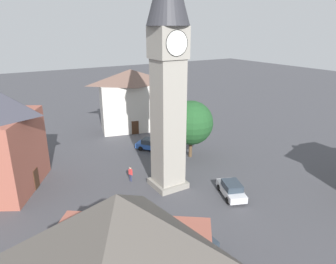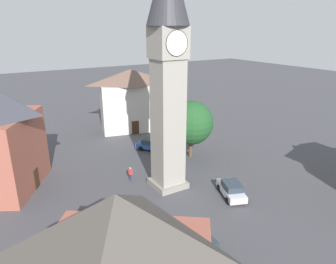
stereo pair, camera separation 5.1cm
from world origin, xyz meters
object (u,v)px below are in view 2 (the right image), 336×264
Objects in this scene: building_terrace_right at (131,100)px; car_red_corner at (103,236)px; tree at (191,123)px; clock_tower at (168,54)px; pedestrian at (131,173)px; car_blue_kerb at (231,189)px; car_silver_kerb at (202,248)px; car_white_side at (151,145)px.

car_red_corner is at bearing -119.53° from building_terrace_right.
tree is at bearing 33.90° from car_red_corner.
clock_tower is 13.59× the size of pedestrian.
pedestrian is (-7.13, 7.97, 0.25)m from car_blue_kerb.
car_silver_kerb is at bearing -92.02° from pedestrian.
tree reaches higher than pedestrian.
car_red_corner is at bearing -146.10° from tree.
tree is at bearing 12.68° from pedestrian.
tree is at bearing -55.39° from car_white_side.
tree is (3.19, -4.62, 3.78)m from car_white_side.
car_silver_kerb is 0.97× the size of car_white_side.
car_blue_kerb is 10.69m from pedestrian.
building_terrace_right is (13.85, 24.45, 4.16)m from car_red_corner.
car_blue_kerb is 1.04× the size of car_white_side.
car_blue_kerb is at bearing -91.54° from building_terrace_right.
building_terrace_right is at bearing 80.33° from car_white_side.
building_terrace_right is (4.85, 19.11, -8.56)m from clock_tower.
car_red_corner is 19.34m from car_white_side.
car_red_corner is at bearing -149.35° from clock_tower.
clock_tower is 12.10m from tree.
clock_tower reaches higher than tree.
building_terrace_right is at bearing 75.76° from clock_tower.
pedestrian is at bearing 87.98° from car_silver_kerb.
car_red_corner is at bearing -126.32° from pedestrian.
clock_tower is 16.29m from car_white_side.
clock_tower reaches higher than pedestrian.
car_silver_kerb is 18.59m from tree.
building_terrace_right reaches higher than car_blue_kerb.
clock_tower is at bearing -44.97° from pedestrian.
pedestrian is (6.07, 8.26, 0.25)m from car_red_corner.
car_blue_kerb is 1.03× the size of car_red_corner.
clock_tower is 5.16× the size of car_blue_kerb.
building_terrace_right is at bearing 74.34° from car_silver_kerb.
car_red_corner is 28.40m from building_terrace_right.
car_white_side is at bearing 71.45° from clock_tower.
car_red_corner is at bearing -129.25° from car_white_side.
car_white_side is at bearing 93.75° from car_blue_kerb.
tree is (9.82, 15.32, 3.78)m from car_silver_kerb.
pedestrian is 0.16× the size of building_terrace_right.
car_blue_kerb is 10.98m from tree.
car_white_side is 10.47m from building_terrace_right.
car_red_corner is at bearing -178.73° from car_blue_kerb.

